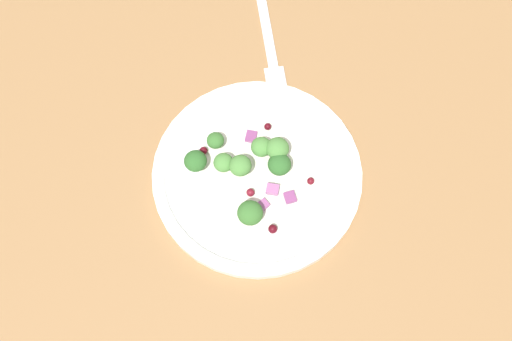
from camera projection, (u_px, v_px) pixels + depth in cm
name	position (u px, v px, depth cm)	size (l,w,h in cm)	color
ground_plane	(268.00, 184.00, 72.94)	(180.00, 180.00, 2.00)	olive
plate	(256.00, 177.00, 71.29)	(23.54, 23.54, 1.70)	white
dressing_pool	(256.00, 175.00, 70.89)	(13.65, 13.65, 0.20)	white
broccoli_floret_0	(195.00, 161.00, 69.65)	(2.52, 2.52, 2.55)	#8EB77A
broccoli_floret_1	(280.00, 150.00, 69.61)	(2.58, 2.58, 2.61)	#ADD18E
broccoli_floret_2	(261.00, 147.00, 70.12)	(2.34, 2.34, 2.37)	#8EB77A
broccoli_floret_3	(240.00, 166.00, 68.95)	(2.46, 2.46, 2.49)	#9EC684
broccoli_floret_4	(279.00, 165.00, 69.18)	(2.57, 2.57, 2.60)	#ADD18E
broccoli_floret_5	(224.00, 163.00, 69.60)	(2.22, 2.22, 2.25)	#9EC684
broccoli_floret_6	(215.00, 141.00, 70.94)	(1.97, 1.97, 2.00)	#ADD18E
broccoli_floret_7	(251.00, 213.00, 67.25)	(2.77, 2.77, 2.81)	#ADD18E
cranberry_0	(250.00, 192.00, 69.50)	(0.91, 0.91, 0.91)	maroon
cranberry_1	(273.00, 229.00, 67.88)	(1.00, 1.00, 1.00)	#4C0A14
cranberry_2	(202.00, 154.00, 71.23)	(0.91, 0.91, 0.91)	#4C0A14
cranberry_3	(218.00, 163.00, 70.55)	(0.80, 0.80, 0.80)	#4C0A14
cranberry_4	(268.00, 127.00, 72.50)	(0.83, 0.83, 0.83)	#4C0A14
cranberry_5	(311.00, 181.00, 70.01)	(0.81, 0.81, 0.81)	maroon
cranberry_6	(270.00, 149.00, 71.18)	(0.88, 0.88, 0.88)	#4C0A14
onion_bit_0	(273.00, 189.00, 69.62)	(1.17, 1.37, 0.58)	#A35B93
onion_bit_1	(290.00, 197.00, 69.32)	(1.22, 1.28, 0.42)	#843D75
onion_bit_2	(251.00, 137.00, 72.36)	(1.21, 1.39, 0.48)	#843D75
onion_bit_3	(263.00, 205.00, 69.06)	(1.06, 1.27, 0.38)	#934C84
onion_bit_4	(247.00, 218.00, 68.42)	(0.95, 1.10, 0.35)	#934C84
fork	(268.00, 36.00, 79.04)	(10.96, 16.96, 0.50)	silver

